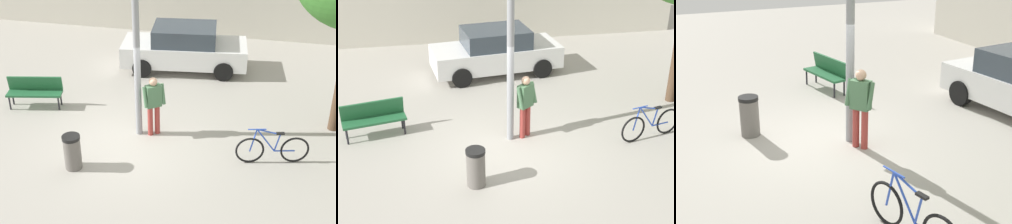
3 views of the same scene
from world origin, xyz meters
TOP-DOWN VIEW (x-y plane):
  - ground_plane at (0.00, 0.00)m, footprint 36.00×36.00m
  - lamppost at (0.18, 0.58)m, footprint 0.28×0.28m
  - person_by_lamppost at (0.58, 0.64)m, footprint 0.61×0.53m
  - park_bench at (-3.23, 1.41)m, footprint 1.66×0.79m
  - bicycle_blue at (3.71, -0.03)m, footprint 1.77×0.48m
  - parked_car_white at (0.55, 5.04)m, footprint 4.37×2.20m
  - trash_bin at (-0.94, -1.30)m, footprint 0.43×0.43m

SIDE VIEW (x-z plane):
  - ground_plane at x=0.00m, z-range 0.00..0.00m
  - bicycle_blue at x=3.71m, z-range -0.10..0.87m
  - trash_bin at x=-0.94m, z-range 0.00..0.90m
  - park_bench at x=-3.23m, z-range 0.08..1.01m
  - parked_car_white at x=0.55m, z-range 0.00..1.55m
  - person_by_lamppost at x=0.58m, z-range 0.13..1.80m
  - lamppost at x=0.18m, z-range 0.20..4.86m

